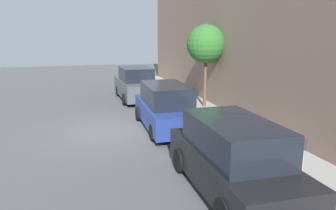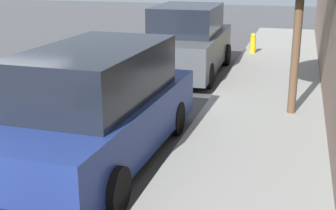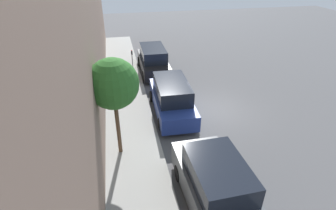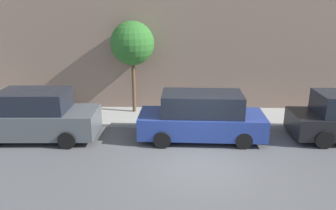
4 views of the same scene
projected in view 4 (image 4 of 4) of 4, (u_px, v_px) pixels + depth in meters
name	position (u px, v px, depth m)	size (l,w,h in m)	color
ground_plane	(200.00, 166.00, 10.93)	(60.00, 60.00, 0.00)	#515154
sidewalk	(193.00, 117.00, 15.45)	(2.50, 32.00, 0.15)	#9E9E99
parked_minivan_second	(201.00, 117.00, 12.89)	(2.04, 4.95, 1.90)	navy
parked_suv_third	(36.00, 116.00, 12.93)	(2.09, 4.85, 1.98)	#4C5156
street_tree	(132.00, 44.00, 15.07)	(2.02, 2.02, 4.32)	brown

